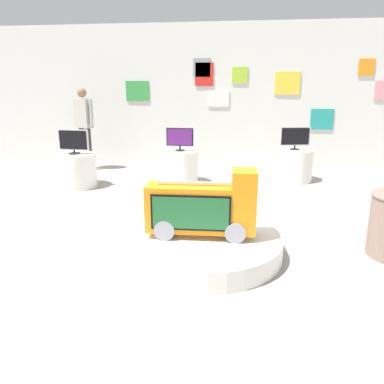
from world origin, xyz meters
TOP-DOWN VIEW (x-y plane):
  - ground_plane at (0.00, 0.00)m, footprint 30.00×30.00m
  - back_wall_display at (0.01, 4.90)m, footprint 11.17×0.13m
  - main_display_pedestal at (0.24, -0.21)m, footprint 1.87×1.87m
  - novelty_firetruck_tv at (0.26, -0.22)m, footprint 1.23×0.45m
  - display_pedestal_left_rear at (1.63, 3.55)m, footprint 0.75×0.75m
  - tv_on_left_rear at (1.63, 3.55)m, footprint 0.59×0.18m
  - display_pedestal_center_rear at (-0.59, 3.08)m, footprint 0.72×0.72m
  - tv_on_center_rear at (-0.59, 3.07)m, footprint 0.53×0.18m
  - display_pedestal_right_rear at (-2.48, 2.46)m, footprint 0.77×0.77m
  - tv_on_right_rear at (-2.48, 2.46)m, footprint 0.59×0.21m
  - shopper_browsing_near_truck at (-2.90, 3.93)m, footprint 0.52×0.33m

SIDE VIEW (x-z plane):
  - ground_plane at x=0.00m, z-range 0.00..0.00m
  - main_display_pedestal at x=0.24m, z-range 0.00..0.23m
  - display_pedestal_left_rear at x=1.63m, z-range 0.00..0.63m
  - display_pedestal_center_rear at x=-0.59m, z-range 0.00..0.63m
  - display_pedestal_right_rear at x=-2.48m, z-range 0.00..0.63m
  - novelty_firetruck_tv at x=0.26m, z-range 0.16..0.94m
  - tv_on_right_rear at x=-2.48m, z-range 0.64..1.10m
  - tv_on_left_rear at x=1.63m, z-range 0.66..1.10m
  - tv_on_center_rear at x=-0.59m, z-range 0.66..1.10m
  - shopper_browsing_near_truck at x=-2.90m, z-range 0.16..1.96m
  - back_wall_display at x=0.01m, z-range 0.00..3.20m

